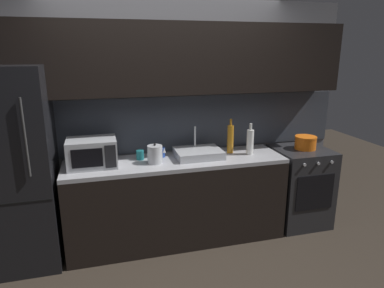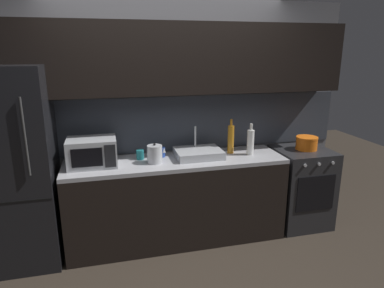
{
  "view_description": "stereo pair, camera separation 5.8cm",
  "coord_description": "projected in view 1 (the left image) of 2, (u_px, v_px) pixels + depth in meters",
  "views": [
    {
      "loc": [
        -0.73,
        -2.37,
        1.99
      ],
      "look_at": [
        0.17,
        0.9,
        1.05
      ],
      "focal_mm": 32.22,
      "sensor_mm": 36.0,
      "label": 1
    },
    {
      "loc": [
        -0.67,
        -2.39,
        1.99
      ],
      "look_at": [
        0.17,
        0.9,
        1.05
      ],
      "focal_mm": 32.22,
      "sensor_mm": 36.0,
      "label": 2
    }
  ],
  "objects": [
    {
      "name": "mug_teal",
      "position": [
        140.0,
        155.0,
        3.51
      ],
      "size": [
        0.08,
        0.08,
        0.1
      ],
      "primitive_type": "cylinder",
      "color": "#19666B",
      "rests_on": "counter_run"
    },
    {
      "name": "microwave",
      "position": [
        92.0,
        153.0,
        3.29
      ],
      "size": [
        0.46,
        0.35,
        0.27
      ],
      "color": "#A8AAAF",
      "rests_on": "counter_run"
    },
    {
      "name": "wine_bottle_white",
      "position": [
        250.0,
        142.0,
        3.67
      ],
      "size": [
        0.07,
        0.07,
        0.34
      ],
      "color": "silver",
      "rests_on": "counter_run"
    },
    {
      "name": "wine_bottle_amber",
      "position": [
        230.0,
        139.0,
        3.71
      ],
      "size": [
        0.07,
        0.07,
        0.37
      ],
      "color": "#B27019",
      "rests_on": "counter_run"
    },
    {
      "name": "oven_range",
      "position": [
        299.0,
        186.0,
        4.01
      ],
      "size": [
        0.6,
        0.62,
        0.9
      ],
      "color": "#232326",
      "rests_on": "ground"
    },
    {
      "name": "counter_run",
      "position": [
        177.0,
        200.0,
        3.64
      ],
      "size": [
        2.24,
        0.6,
        0.9
      ],
      "color": "black",
      "rests_on": "ground"
    },
    {
      "name": "cooking_pot",
      "position": [
        305.0,
        143.0,
        3.88
      ],
      "size": [
        0.24,
        0.24,
        0.15
      ],
      "color": "orange",
      "rests_on": "oven_range"
    },
    {
      "name": "back_wall",
      "position": [
        169.0,
        93.0,
        3.62
      ],
      "size": [
        3.98,
        0.44,
        2.5
      ],
      "color": "slate",
      "rests_on": "ground"
    },
    {
      "name": "sink_basin",
      "position": [
        198.0,
        153.0,
        3.6
      ],
      "size": [
        0.48,
        0.38,
        0.3
      ],
      "color": "#ADAFB5",
      "rests_on": "counter_run"
    },
    {
      "name": "mug_blue",
      "position": [
        161.0,
        152.0,
        3.6
      ],
      "size": [
        0.08,
        0.08,
        0.1
      ],
      "primitive_type": "cylinder",
      "color": "#234299",
      "rests_on": "counter_run"
    },
    {
      "name": "refrigerator",
      "position": [
        15.0,
        170.0,
        3.13
      ],
      "size": [
        0.68,
        0.69,
        1.86
      ],
      "color": "black",
      "rests_on": "ground"
    },
    {
      "name": "kettle",
      "position": [
        155.0,
        154.0,
        3.39
      ],
      "size": [
        0.19,
        0.15,
        0.2
      ],
      "color": "#B7BABF",
      "rests_on": "counter_run"
    }
  ]
}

